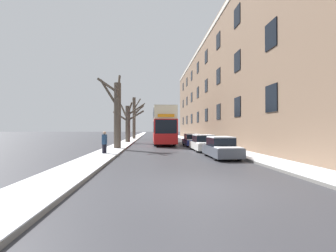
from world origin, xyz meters
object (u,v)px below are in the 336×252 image
Objects in this scene: bare_tree_left_0 at (117,112)px; double_decker_bus at (163,124)px; parked_car_0 at (221,148)px; pedestrian_left_sidewalk at (104,142)px; parked_car_1 at (204,143)px; parked_car_2 at (192,140)px; bare_tree_left_1 at (128,122)px; bare_tree_left_2 at (135,117)px.

double_decker_bus is at bearing 56.37° from bare_tree_left_0.
pedestrian_left_sidewalk is at bearing 165.84° from parked_car_0.
parked_car_1 is at bearing -70.77° from double_decker_bus.
parked_car_2 is (-0.00, 5.68, -0.01)m from parked_car_1.
bare_tree_left_1 is 11.05m from bare_tree_left_2.
bare_tree_left_1 is at bearing 115.12° from parked_car_0.
double_decker_bus is 14.42m from parked_car_0.
bare_tree_left_1 is 1.31× the size of parked_car_2.
double_decker_bus is 6.13× the size of pedestrian_left_sidewalk.
parked_car_1 is at bearing -71.12° from bare_tree_left_2.
parked_car_1 is (7.78, -22.76, -3.58)m from bare_tree_left_2.
parked_car_0 is 8.38m from pedestrian_left_sidewalk.
double_decker_bus is (4.66, -13.80, -1.69)m from bare_tree_left_2.
bare_tree_left_1 is 5.54m from double_decker_bus.
parked_car_1 is at bearing -90.00° from parked_car_2.
parked_car_0 is (7.87, -16.78, -2.30)m from bare_tree_left_1.
bare_tree_left_0 reaches higher than double_decker_bus.
double_decker_bus is 13.01m from pedestrian_left_sidewalk.
bare_tree_left_1 is at bearing 89.60° from bare_tree_left_0.
parked_car_0 is at bearing -40.22° from bare_tree_left_0.
double_decker_bus is at bearing -30.83° from bare_tree_left_1.
pedestrian_left_sidewalk is (-8.12, 2.05, 0.31)m from parked_car_0.
parked_car_0 is at bearing -74.33° from bare_tree_left_2.
double_decker_bus is at bearing 133.60° from parked_car_2.
bare_tree_left_0 is 1.31× the size of bare_tree_left_1.
parked_car_2 is at bearing -37.84° from bare_tree_left_1.
parked_car_1 is at bearing -56.28° from bare_tree_left_1.
parked_car_1 is (-0.00, 4.99, 0.00)m from parked_car_0.
bare_tree_left_0 is 9.34m from parked_car_2.
pedestrian_left_sidewalk is (-8.12, -8.62, 0.32)m from parked_car_2.
bare_tree_left_1 reaches higher than parked_car_0.
bare_tree_left_1 is 14.87m from pedestrian_left_sidewalk.
double_decker_bus is 2.58× the size of parked_car_1.
double_decker_bus is 9.67m from parked_car_1.
parked_car_1 is (7.87, -11.79, -2.30)m from bare_tree_left_1.
parked_car_2 is at bearing -46.40° from double_decker_bus.
parked_car_1 is at bearing 90.00° from parked_car_0.
parked_car_0 is (7.78, -27.76, -3.58)m from bare_tree_left_2.
bare_tree_left_2 reaches higher than parked_car_0.
parked_car_0 is 2.27× the size of pedestrian_left_sidewalk.
parked_car_0 is 0.93× the size of parked_car_2.
double_decker_bus is at bearing 102.62° from parked_car_0.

